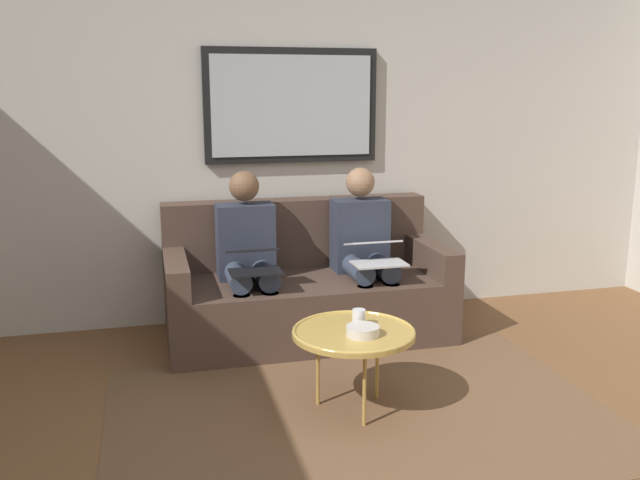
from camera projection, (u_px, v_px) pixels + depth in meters
wall_rear at (289, 141)px, 4.96m from camera, size 6.00×0.12×2.60m
area_rug at (360, 412)px, 3.58m from camera, size 2.60×1.80×0.01m
couch at (305, 289)px, 4.71m from camera, size 1.89×0.90×0.90m
framed_mirror at (292, 106)px, 4.82m from camera, size 1.24×0.05×0.80m
coffee_table at (354, 333)px, 3.53m from camera, size 0.64×0.64×0.45m
cup at (359, 318)px, 3.60m from camera, size 0.07×0.07×0.09m
bowl at (362, 331)px, 3.46m from camera, size 0.17×0.17×0.05m
person_left at (364, 246)px, 4.68m from camera, size 0.38×0.58×1.14m
laptop_silver at (376, 252)px, 4.45m from camera, size 0.34×0.34×0.15m
person_right at (248, 253)px, 4.49m from camera, size 0.38×0.58×1.14m
laptop_black at (254, 260)px, 4.25m from camera, size 0.32×0.33×0.14m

